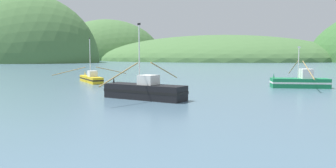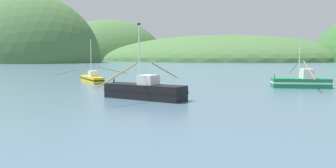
% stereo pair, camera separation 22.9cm
% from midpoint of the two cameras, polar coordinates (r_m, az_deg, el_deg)
% --- Properties ---
extents(hill_far_center, '(194.05, 155.24, 39.70)m').
position_cam_midpoint_polar(hill_far_center, '(266.45, 8.64, 4.03)').
color(hill_far_center, '#47703D').
rests_on(hill_far_center, ground).
extents(hill_far_left, '(91.85, 73.48, 81.95)m').
position_cam_midpoint_polar(hill_far_left, '(216.35, -23.51, 3.46)').
color(hill_far_left, '#47703D').
rests_on(hill_far_left, ground).
extents(hill_mid_right, '(100.17, 80.13, 70.41)m').
position_cam_midpoint_polar(hill_mid_right, '(294.53, -10.63, 4.09)').
color(hill_mid_right, '#47703D').
rests_on(hill_mid_right, ground).
extents(fishing_boat_green, '(7.72, 13.12, 5.51)m').
position_cam_midpoint_polar(fishing_boat_green, '(47.48, 21.81, 0.38)').
color(fishing_boat_green, '#197A47').
rests_on(fishing_boat_green, ground).
extents(fishing_boat_black, '(8.98, 12.63, 7.52)m').
position_cam_midpoint_polar(fishing_boat_black, '(32.73, -4.24, -1.16)').
color(fishing_boat_black, black).
rests_on(fishing_boat_black, ground).
extents(fishing_boat_yellow, '(8.56, 8.47, 7.13)m').
position_cam_midpoint_polar(fishing_boat_yellow, '(54.08, -13.29, 0.94)').
color(fishing_boat_yellow, gold).
rests_on(fishing_boat_yellow, ground).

